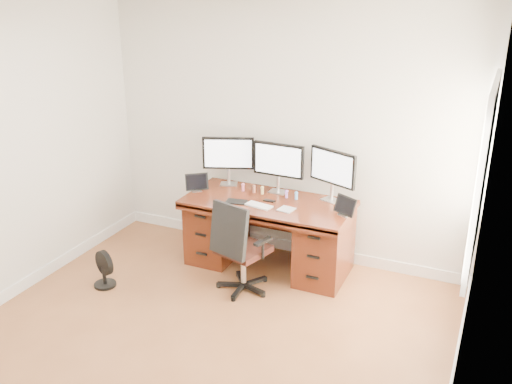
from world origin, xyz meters
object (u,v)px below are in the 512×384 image
at_px(office_chair, 240,262).
at_px(keyboard, 259,206).
at_px(floor_fan, 104,270).
at_px(desk, 269,231).
at_px(monitor_center, 278,162).

bearing_deg(office_chair, keyboard, 102.08).
relative_size(office_chair, floor_fan, 2.53).
xyz_separation_m(desk, floor_fan, (-1.32, -1.05, -0.22)).
relative_size(floor_fan, monitor_center, 0.68).
height_order(desk, monitor_center, monitor_center).
bearing_deg(floor_fan, desk, 60.44).
xyz_separation_m(floor_fan, keyboard, (1.29, 0.85, 0.58)).
distance_m(floor_fan, monitor_center, 2.06).
distance_m(office_chair, keyboard, 0.59).
height_order(monitor_center, keyboard, monitor_center).
relative_size(monitor_center, keyboard, 2.05).
relative_size(desk, monitor_center, 3.09).
bearing_deg(monitor_center, desk, -88.10).
bearing_deg(office_chair, monitor_center, 102.32).
relative_size(desk, office_chair, 1.80).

